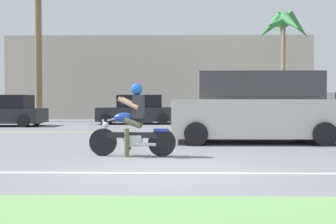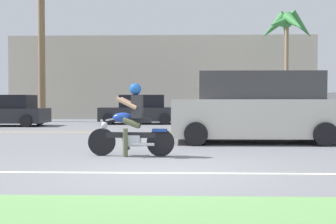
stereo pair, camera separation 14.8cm
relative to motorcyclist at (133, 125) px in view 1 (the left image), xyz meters
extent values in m
cube|color=slate|center=(0.79, 1.18, -0.69)|extent=(56.00, 30.00, 0.04)
cube|color=silver|center=(0.79, -2.12, -0.67)|extent=(50.40, 0.12, 0.01)
cube|color=yellow|center=(0.79, 6.56, -0.67)|extent=(50.40, 0.12, 0.01)
cylinder|color=black|center=(-0.67, 0.04, -0.37)|extent=(0.61, 0.13, 0.60)
cylinder|color=black|center=(0.63, -0.03, -0.37)|extent=(0.61, 0.13, 0.60)
cylinder|color=#B7BAC1|center=(-0.57, 0.04, -0.12)|extent=(0.27, 0.07, 0.52)
cube|color=black|center=(-0.02, 0.00, -0.21)|extent=(1.10, 0.16, 0.12)
cube|color=#B7BAC1|center=(0.03, 0.00, -0.33)|extent=(0.33, 0.22, 0.24)
ellipsoid|color=navy|center=(-0.20, 0.02, 0.17)|extent=(0.44, 0.24, 0.22)
cube|color=black|center=(0.18, -0.01, 0.11)|extent=(0.49, 0.25, 0.10)
cube|color=navy|center=(0.61, -0.03, -0.10)|extent=(0.33, 0.18, 0.06)
cylinder|color=#B7BAC1|center=(-0.49, 0.03, 0.12)|extent=(0.07, 0.62, 0.04)
sphere|color=#B7BAC1|center=(-0.61, 0.04, 0.00)|extent=(0.14, 0.14, 0.14)
cylinder|color=#B7BAC1|center=(0.26, -0.13, -0.40)|extent=(0.50, 0.10, 0.07)
cube|color=#2D2D33|center=(0.12, 0.00, 0.41)|extent=(0.24, 0.33, 0.50)
sphere|color=#194C9E|center=(0.08, 0.00, 0.79)|extent=(0.26, 0.26, 0.26)
cylinder|color=#51563D|center=(0.01, 0.10, 0.06)|extent=(0.41, 0.15, 0.25)
cylinder|color=#51563D|center=(0.00, -0.10, 0.06)|extent=(0.41, 0.15, 0.25)
cylinder|color=#51563D|center=(-0.13, -0.13, -0.37)|extent=(0.12, 0.12, 0.61)
cylinder|color=#51563D|center=(-0.15, 0.13, -0.40)|extent=(0.21, 0.12, 0.34)
cylinder|color=tan|center=(-0.07, 0.21, 0.48)|extent=(0.46, 0.12, 0.28)
cylinder|color=tan|center=(-0.09, -0.19, 0.48)|extent=(0.46, 0.12, 0.28)
cube|color=beige|center=(3.18, 3.05, 0.04)|extent=(4.75, 1.95, 1.07)
cube|color=#3B3A3D|center=(3.28, 3.05, 0.96)|extent=(3.42, 1.67, 0.77)
cylinder|color=black|center=(4.89, 4.02, -0.35)|extent=(0.64, 0.22, 0.64)
cylinder|color=black|center=(1.47, 4.02, -0.35)|extent=(0.64, 0.22, 0.64)
cylinder|color=black|center=(4.89, 2.08, -0.35)|extent=(0.64, 0.22, 0.64)
cylinder|color=black|center=(1.47, 2.08, -0.35)|extent=(0.64, 0.22, 0.64)
cube|color=black|center=(-7.16, 10.29, 0.47)|extent=(2.49, 1.51, 0.63)
cylinder|color=black|center=(-5.87, 11.13, -0.39)|extent=(0.56, 0.19, 0.56)
cylinder|color=black|center=(-5.89, 9.42, -0.39)|extent=(0.56, 0.19, 0.56)
cube|color=#232328|center=(-1.16, 12.18, -0.18)|extent=(3.93, 1.83, 0.69)
cube|color=black|center=(-0.93, 12.19, 0.49)|extent=(2.30, 1.52, 0.64)
cylinder|color=black|center=(0.19, 13.06, -0.39)|extent=(0.57, 0.21, 0.56)
cylinder|color=black|center=(-2.59, 12.93, -0.39)|extent=(0.57, 0.21, 0.56)
cylinder|color=black|center=(0.27, 11.42, -0.39)|extent=(0.57, 0.21, 0.56)
cylinder|color=black|center=(-2.51, 11.29, -0.39)|extent=(0.57, 0.21, 0.56)
cube|color=silver|center=(3.99, 9.83, -0.15)|extent=(3.72, 1.89, 0.75)
cube|color=#414147|center=(3.77, 9.82, 0.57)|extent=(2.16, 1.61, 0.69)
cylinder|color=black|center=(2.67, 8.89, -0.39)|extent=(0.56, 0.19, 0.56)
cylinder|color=black|center=(5.33, 8.92, -0.39)|extent=(0.56, 0.19, 0.56)
cylinder|color=black|center=(2.65, 10.74, -0.39)|extent=(0.56, 0.19, 0.56)
cylinder|color=black|center=(5.31, 10.76, -0.39)|extent=(0.56, 0.19, 0.56)
cylinder|color=black|center=(8.23, 10.27, -0.39)|extent=(0.56, 0.19, 0.56)
cylinder|color=black|center=(8.26, 11.89, -0.39)|extent=(0.56, 0.19, 0.56)
cylinder|color=brown|center=(-6.84, 14.41, 3.26)|extent=(0.38, 0.38, 7.86)
cylinder|color=#846B4C|center=(6.97, 14.56, 2.12)|extent=(0.21, 0.21, 5.59)
sphere|color=#337538|center=(6.97, 14.56, 4.92)|extent=(0.55, 0.55, 0.55)
cone|color=#337538|center=(7.76, 14.65, 4.72)|extent=(1.73, 0.81, 1.74)
cone|color=#337538|center=(7.11, 15.35, 4.72)|extent=(0.96, 1.91, 1.55)
cone|color=#337538|center=(6.33, 15.04, 4.72)|extent=(1.81, 1.58, 1.62)
cone|color=#337538|center=(6.41, 13.99, 4.72)|extent=(1.77, 1.79, 1.03)
cone|color=#337538|center=(7.17, 13.79, 4.72)|extent=(1.09, 1.96, 1.43)
cube|color=beige|center=(-0.21, 19.18, 1.97)|extent=(19.46, 4.00, 5.29)
camera|label=1|loc=(0.94, -9.09, 0.56)|focal=44.69mm
camera|label=2|loc=(1.09, -9.09, 0.56)|focal=44.69mm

